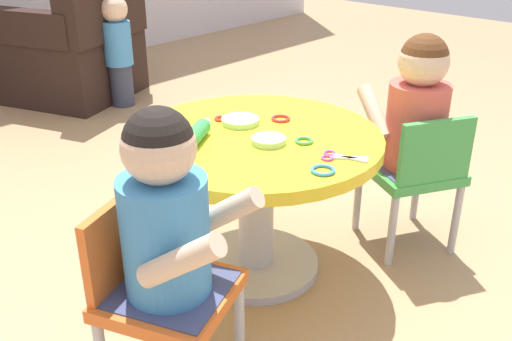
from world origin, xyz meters
name	(u,v)px	position (x,y,z in m)	size (l,w,h in m)	color
ground_plane	(256,267)	(0.00, 0.00, 0.00)	(10.00, 10.00, 0.00)	tan
craft_table	(256,173)	(0.00, 0.00, 0.37)	(0.81, 0.81, 0.51)	silver
child_chair_left	(158,289)	(-0.56, -0.18, 0.31)	(0.39, 0.39, 0.54)	#B7B7BC
seated_child_left	(166,213)	(-0.54, -0.22, 0.53)	(0.38, 0.42, 0.51)	#3F4772
child_chair_right	(415,172)	(0.49, -0.32, 0.31)	(0.41, 0.41, 0.54)	#B7B7BC
seated_child_right	(417,108)	(0.51, -0.29, 0.53)	(0.40, 0.43, 0.51)	#3F4772
armchair_dark	(76,50)	(0.65, 2.15, 0.31)	(0.91, 0.92, 0.85)	black
toddler_standing	(118,48)	(0.73, 1.81, 0.36)	(0.17, 0.17, 0.67)	#33384C
rolling_pin	(196,134)	(-0.16, 0.10, 0.53)	(0.21, 0.13, 0.05)	green
craft_scissors	(338,157)	(0.03, -0.30, 0.51)	(0.11, 0.14, 0.01)	silver
playdough_blob_0	(269,140)	(-0.03, -0.08, 0.52)	(0.11, 0.11, 0.02)	#B2E58C
playdough_blob_1	(240,121)	(0.04, 0.10, 0.52)	(0.13, 0.13, 0.02)	#B2E58C
cookie_cutter_0	(323,170)	(-0.08, -0.32, 0.51)	(0.07, 0.07, 0.01)	#3F99D8
cookie_cutter_1	(304,141)	(0.05, -0.15, 0.51)	(0.06, 0.06, 0.01)	#4CB259
cookie_cutter_2	(221,119)	(0.02, 0.18, 0.51)	(0.05, 0.05, 0.01)	red
cookie_cutter_3	(281,119)	(0.15, 0.03, 0.51)	(0.07, 0.07, 0.01)	red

